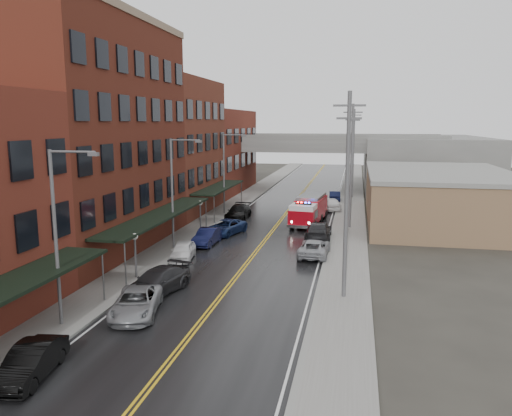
{
  "coord_description": "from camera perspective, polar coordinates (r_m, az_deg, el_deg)",
  "views": [
    {
      "loc": [
        7.7,
        -13.6,
        10.3
      ],
      "look_at": [
        -0.67,
        27.79,
        3.0
      ],
      "focal_mm": 35.0,
      "sensor_mm": 36.0,
      "label": 1
    }
  ],
  "objects": [
    {
      "name": "street_lamp_1",
      "position": [
        40.54,
        -9.25,
        2.43
      ],
      "size": [
        2.64,
        0.22,
        9.0
      ],
      "color": "#59595B",
      "rests_on": "ground"
    },
    {
      "name": "road",
      "position": [
        45.46,
        1.38,
        -3.28
      ],
      "size": [
        11.0,
        160.0,
        0.02
      ],
      "primitive_type": "cube",
      "color": "black",
      "rests_on": "ground"
    },
    {
      "name": "awning_2",
      "position": [
        56.67,
        -4.22,
        2.36
      ],
      "size": [
        2.6,
        13.0,
        3.09
      ],
      "color": "black",
      "rests_on": "ground"
    },
    {
      "name": "sidewalk_right",
      "position": [
        44.79,
        10.64,
        -3.56
      ],
      "size": [
        3.0,
        160.0,
        0.15
      ],
      "primitive_type": "cube",
      "color": "slate",
      "rests_on": "ground"
    },
    {
      "name": "parked_car_right_3",
      "position": [
        66.56,
        8.99,
        1.36
      ],
      "size": [
        1.64,
        4.14,
        1.34
      ],
      "primitive_type": "imported",
      "rotation": [
        0.0,
        0.0,
        3.2
      ],
      "color": "black",
      "rests_on": "ground"
    },
    {
      "name": "utility_pole_0",
      "position": [
        28.89,
        10.34,
        1.7
      ],
      "size": [
        1.8,
        0.24,
        12.0
      ],
      "color": "#59595B",
      "rests_on": "ground"
    },
    {
      "name": "parked_car_right_2",
      "position": [
        59.4,
        8.56,
        0.46
      ],
      "size": [
        2.93,
        4.83,
        1.54
      ],
      "primitive_type": "imported",
      "rotation": [
        0.0,
        0.0,
        3.41
      ],
      "color": "white",
      "rests_on": "ground"
    },
    {
      "name": "sidewalk_left",
      "position": [
        47.23,
        -7.38,
        -2.78
      ],
      "size": [
        3.0,
        160.0,
        0.15
      ],
      "primitive_type": "cube",
      "color": "slate",
      "rests_on": "ground"
    },
    {
      "name": "utility_pole_2",
      "position": [
        68.72,
        11.06,
        6.29
      ],
      "size": [
        1.8,
        0.24,
        12.0
      ],
      "color": "#59595B",
      "rests_on": "ground"
    },
    {
      "name": "parked_car_left_2",
      "position": [
        28.09,
        -13.55,
        -10.48
      ],
      "size": [
        3.39,
        5.36,
        1.38
      ],
      "primitive_type": "imported",
      "rotation": [
        0.0,
        0.0,
        0.24
      ],
      "color": "gray",
      "rests_on": "ground"
    },
    {
      "name": "street_lamp_2",
      "position": [
        55.7,
        -3.45,
        4.52
      ],
      "size": [
        2.64,
        0.22,
        9.0
      ],
      "color": "#59595B",
      "rests_on": "ground"
    },
    {
      "name": "parked_car_left_6",
      "position": [
        46.3,
        -3.48,
        -2.2
      ],
      "size": [
        3.57,
        5.35,
        1.36
      ],
      "primitive_type": "imported",
      "rotation": [
        0.0,
        0.0,
        -0.29
      ],
      "color": "navy",
      "rests_on": "ground"
    },
    {
      "name": "parked_car_left_1",
      "position": [
        23.04,
        -24.36,
        -15.77
      ],
      "size": [
        2.05,
        4.35,
        1.38
      ],
      "primitive_type": "imported",
      "rotation": [
        0.0,
        0.0,
        0.14
      ],
      "color": "black",
      "rests_on": "ground"
    },
    {
      "name": "brick_building_far",
      "position": [
        74.74,
        -4.93,
        6.47
      ],
      "size": [
        9.0,
        20.0,
        12.0
      ],
      "primitive_type": "cube",
      "color": "maroon",
      "rests_on": "ground"
    },
    {
      "name": "parked_car_left_4",
      "position": [
        38.28,
        -8.36,
        -4.87
      ],
      "size": [
        2.2,
        4.15,
        1.35
      ],
      "primitive_type": "imported",
      "rotation": [
        0.0,
        0.0,
        0.16
      ],
      "color": "white",
      "rests_on": "ground"
    },
    {
      "name": "awning_1",
      "position": [
        40.3,
        -10.92,
        -0.82
      ],
      "size": [
        2.6,
        18.0,
        3.09
      ],
      "color": "black",
      "rests_on": "ground"
    },
    {
      "name": "utility_pole_1",
      "position": [
        48.77,
        10.85,
        4.93
      ],
      "size": [
        1.8,
        0.24,
        12.0
      ],
      "color": "#59595B",
      "rests_on": "ground"
    },
    {
      "name": "parked_car_right_1",
      "position": [
        44.54,
        7.16,
        -2.6
      ],
      "size": [
        2.29,
        5.48,
        1.58
      ],
      "primitive_type": "imported",
      "rotation": [
        0.0,
        0.0,
        3.16
      ],
      "color": "black",
      "rests_on": "ground"
    },
    {
      "name": "globe_lamp_2",
      "position": [
        46.52,
        -6.39,
        -0.14
      ],
      "size": [
        0.44,
        0.44,
        3.12
      ],
      "color": "#59595B",
      "rests_on": "ground"
    },
    {
      "name": "brick_building_c",
      "position": [
        58.1,
        -9.84,
        6.9
      ],
      "size": [
        9.0,
        15.0,
        15.0
      ],
      "primitive_type": "cube",
      "color": "#5B281B",
      "rests_on": "ground"
    },
    {
      "name": "globe_lamp_1",
      "position": [
        33.75,
        -13.66,
        -4.17
      ],
      "size": [
        0.44,
        0.44,
        3.12
      ],
      "color": "#59595B",
      "rests_on": "ground"
    },
    {
      "name": "fire_truck",
      "position": [
        50.91,
        6.05,
        -0.15
      ],
      "size": [
        3.81,
        8.05,
        2.86
      ],
      "rotation": [
        0.0,
        0.0,
        -0.11
      ],
      "color": "#9A0712",
      "rests_on": "ground"
    },
    {
      "name": "parked_car_left_3",
      "position": [
        31.1,
        -11.23,
        -8.26
      ],
      "size": [
        3.38,
        5.56,
        1.51
      ],
      "primitive_type": "imported",
      "rotation": [
        0.0,
        0.0,
        -0.26
      ],
      "color": "black",
      "rests_on": "ground"
    },
    {
      "name": "brick_building_b",
      "position": [
        42.22,
        -18.57,
        7.54
      ],
      "size": [
        9.0,
        20.0,
        18.0
      ],
      "primitive_type": "cube",
      "color": "#572017",
      "rests_on": "ground"
    },
    {
      "name": "tan_building",
      "position": [
        54.8,
        20.02,
        1.03
      ],
      "size": [
        14.0,
        22.0,
        5.0
      ],
      "primitive_type": "cube",
      "color": "#8D684C",
      "rests_on": "ground"
    },
    {
      "name": "curb_left",
      "position": [
        46.73,
        -5.46,
        -2.88
      ],
      "size": [
        0.3,
        160.0,
        0.15
      ],
      "primitive_type": "cube",
      "color": "gray",
      "rests_on": "ground"
    },
    {
      "name": "street_lamp_0",
      "position": [
        26.38,
        -21.55,
        -2.06
      ],
      "size": [
        2.64,
        0.22,
        9.0
      ],
      "color": "#59595B",
      "rests_on": "ground"
    },
    {
      "name": "right_far_block",
      "position": [
        84.47,
        18.48,
        5.02
      ],
      "size": [
        18.0,
        30.0,
        8.0
      ],
      "primitive_type": "cube",
      "color": "slate",
      "rests_on": "ground"
    },
    {
      "name": "curb_right",
      "position": [
        44.83,
        8.53,
        -3.49
      ],
      "size": [
        0.3,
        160.0,
        0.15
      ],
      "primitive_type": "cube",
      "color": "gray",
      "rests_on": "ground"
    },
    {
      "name": "overpass",
      "position": [
        76.12,
        5.65,
        6.51
      ],
      "size": [
        40.0,
        10.0,
        7.5
      ],
      "color": "slate",
      "rests_on": "ground"
    },
    {
      "name": "parked_car_left_7",
      "position": [
        53.49,
        -2.03,
        -0.48
      ],
      "size": [
        2.13,
        5.21,
        1.51
      ],
      "primitive_type": "imported",
      "rotation": [
        0.0,
        0.0,
        -0.0
      ],
      "color": "black",
      "rests_on": "ground"
    },
    {
      "name": "parked_car_right_0",
      "position": [
        39.03,
        6.68,
        -4.55
      ],
      "size": [
        2.35,
        4.86,
        1.33
      ],
      "primitive_type": "imported",
      "rotation": [
        0.0,
        0.0,
        3.11
      ],
      "color": "#95979C",
      "rests_on": "ground"
    },
    {
      "name": "parked_car_left_5",
      "position": [
        42.54,
        -5.59,
        -3.29
      ],
      "size": [
        1.64,
        4.29,
        1.39
      ],
      "primitive_type": "imported",
      "rotation": [
        0.0,
        0.0,
        -0.04
      ],
      "color": "#0E1133",
      "rests_on": "ground"
    }
  ]
}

